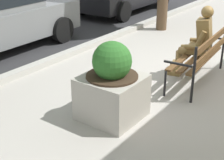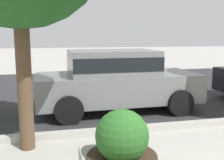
{
  "view_description": "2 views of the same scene",
  "coord_description": "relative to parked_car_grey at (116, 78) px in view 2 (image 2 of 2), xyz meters",
  "views": [
    {
      "loc": [
        -5.84,
        -2.1,
        2.55
      ],
      "look_at": [
        -2.23,
        0.51,
        0.6
      ],
      "focal_mm": 54.25,
      "sensor_mm": 36.0,
      "label": 1
    },
    {
      "loc": [
        -2.94,
        -2.1,
        1.94
      ],
      "look_at": [
        -1.4,
        4.56,
        0.8
      ],
      "focal_mm": 43.49,
      "sensor_mm": 36.0,
      "label": 2
    }
  ],
  "objects": [
    {
      "name": "parked_car_grey",
      "position": [
        0.0,
        0.0,
        0.0
      ],
      "size": [
        4.13,
        1.97,
        1.56
      ],
      "color": "slate",
      "rests_on": "ground"
    },
    {
      "name": "street_surface",
      "position": [
        1.3,
        2.94,
        -0.84
      ],
      "size": [
        60.0,
        9.0,
        0.01
      ],
      "primitive_type": "cube",
      "color": "#2D2D30",
      "rests_on": "ground"
    },
    {
      "name": "curb_stone",
      "position": [
        1.3,
        -1.66,
        -0.78
      ],
      "size": [
        60.0,
        0.2,
        0.12
      ],
      "primitive_type": "cube",
      "color": "#B2AFA8",
      "rests_on": "ground"
    }
  ]
}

